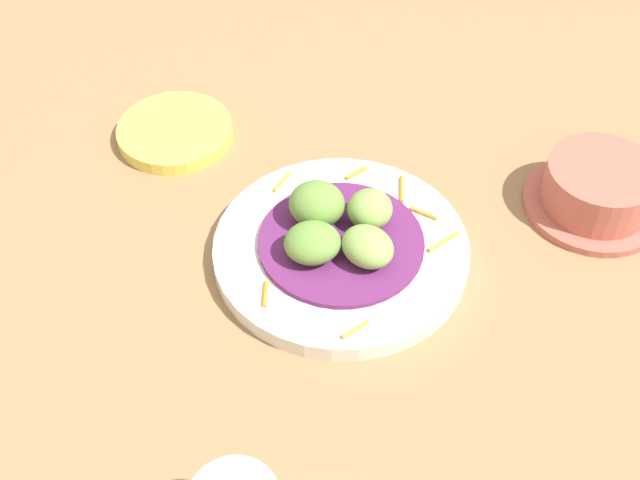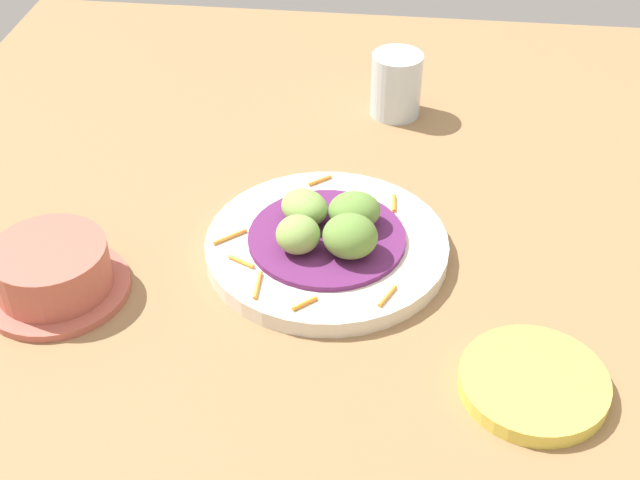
{
  "view_description": "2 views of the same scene",
  "coord_description": "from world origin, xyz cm",
  "px_view_note": "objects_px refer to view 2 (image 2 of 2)",
  "views": [
    {
      "loc": [
        -6.07,
        49.56,
        60.53
      ],
      "look_at": [
        -1.89,
        -0.87,
        5.45
      ],
      "focal_mm": 46.42,
      "sensor_mm": 36.0,
      "label": 1
    },
    {
      "loc": [
        3.49,
        -68.69,
        56.81
      ],
      "look_at": [
        -4.25,
        -3.6,
        4.84
      ],
      "focal_mm": 48.98,
      "sensor_mm": 36.0,
      "label": 2
    }
  ],
  "objects_px": {
    "main_plate": "(327,247)",
    "guac_scoop_back": "(298,234)",
    "side_plate_small": "(533,383)",
    "terracotta_bowl": "(53,272)",
    "water_glass": "(396,85)",
    "guac_scoop_center": "(355,208)",
    "guac_scoop_left": "(350,236)",
    "guac_scoop_right": "(305,205)"
  },
  "relations": [
    {
      "from": "main_plate",
      "to": "guac_scoop_back",
      "type": "bearing_deg",
      "value": -135.09
    },
    {
      "from": "side_plate_small",
      "to": "terracotta_bowl",
      "type": "xyz_separation_m",
      "value": [
        -0.44,
        0.07,
        0.02
      ]
    },
    {
      "from": "terracotta_bowl",
      "to": "main_plate",
      "type": "bearing_deg",
      "value": 19.37
    },
    {
      "from": "main_plate",
      "to": "water_glass",
      "type": "distance_m",
      "value": 0.29
    },
    {
      "from": "guac_scoop_center",
      "to": "side_plate_small",
      "type": "distance_m",
      "value": 0.25
    },
    {
      "from": "side_plate_small",
      "to": "guac_scoop_center",
      "type": "bearing_deg",
      "value": 132.17
    },
    {
      "from": "guac_scoop_center",
      "to": "guac_scoop_back",
      "type": "relative_size",
      "value": 1.21
    },
    {
      "from": "guac_scoop_left",
      "to": "guac_scoop_center",
      "type": "distance_m",
      "value": 0.05
    },
    {
      "from": "main_plate",
      "to": "side_plate_small",
      "type": "xyz_separation_m",
      "value": [
        0.19,
        -0.16,
        -0.0
      ]
    },
    {
      "from": "guac_scoop_left",
      "to": "guac_scoop_right",
      "type": "height_order",
      "value": "guac_scoop_left"
    },
    {
      "from": "guac_scoop_left",
      "to": "guac_scoop_right",
      "type": "relative_size",
      "value": 1.05
    },
    {
      "from": "main_plate",
      "to": "guac_scoop_center",
      "type": "bearing_deg",
      "value": 44.91
    },
    {
      "from": "terracotta_bowl",
      "to": "water_glass",
      "type": "distance_m",
      "value": 0.48
    },
    {
      "from": "guac_scoop_right",
      "to": "side_plate_small",
      "type": "relative_size",
      "value": 0.4
    },
    {
      "from": "guac_scoop_center",
      "to": "side_plate_small",
      "type": "relative_size",
      "value": 0.42
    },
    {
      "from": "guac_scoop_right",
      "to": "water_glass",
      "type": "relative_size",
      "value": 0.64
    },
    {
      "from": "guac_scoop_right",
      "to": "terracotta_bowl",
      "type": "distance_m",
      "value": 0.25
    },
    {
      "from": "guac_scoop_center",
      "to": "water_glass",
      "type": "bearing_deg",
      "value": 83.86
    },
    {
      "from": "terracotta_bowl",
      "to": "water_glass",
      "type": "height_order",
      "value": "water_glass"
    },
    {
      "from": "guac_scoop_center",
      "to": "guac_scoop_right",
      "type": "distance_m",
      "value": 0.05
    },
    {
      "from": "main_plate",
      "to": "guac_scoop_right",
      "type": "height_order",
      "value": "guac_scoop_right"
    },
    {
      "from": "water_glass",
      "to": "side_plate_small",
      "type": "bearing_deg",
      "value": -72.71
    },
    {
      "from": "guac_scoop_left",
      "to": "guac_scoop_center",
      "type": "bearing_deg",
      "value": 89.91
    },
    {
      "from": "guac_scoop_right",
      "to": "side_plate_small",
      "type": "height_order",
      "value": "guac_scoop_right"
    },
    {
      "from": "guac_scoop_left",
      "to": "guac_scoop_back",
      "type": "height_order",
      "value": "guac_scoop_left"
    },
    {
      "from": "guac_scoop_left",
      "to": "water_glass",
      "type": "distance_m",
      "value": 0.31
    },
    {
      "from": "side_plate_small",
      "to": "water_glass",
      "type": "relative_size",
      "value": 1.58
    },
    {
      "from": "guac_scoop_center",
      "to": "guac_scoop_back",
      "type": "xyz_separation_m",
      "value": [
        -0.05,
        -0.05,
        0.0
      ]
    },
    {
      "from": "guac_scoop_right",
      "to": "water_glass",
      "type": "height_order",
      "value": "water_glass"
    },
    {
      "from": "terracotta_bowl",
      "to": "side_plate_small",
      "type": "bearing_deg",
      "value": -9.29
    },
    {
      "from": "guac_scoop_center",
      "to": "water_glass",
      "type": "distance_m",
      "value": 0.26
    },
    {
      "from": "main_plate",
      "to": "water_glass",
      "type": "height_order",
      "value": "water_glass"
    },
    {
      "from": "main_plate",
      "to": "guac_scoop_back",
      "type": "distance_m",
      "value": 0.05
    },
    {
      "from": "main_plate",
      "to": "side_plate_small",
      "type": "bearing_deg",
      "value": -39.7
    },
    {
      "from": "terracotta_bowl",
      "to": "water_glass",
      "type": "xyz_separation_m",
      "value": [
        0.3,
        0.37,
        0.02
      ]
    },
    {
      "from": "main_plate",
      "to": "guac_scoop_back",
      "type": "relative_size",
      "value": 5.62
    },
    {
      "from": "guac_scoop_back",
      "to": "terracotta_bowl",
      "type": "relative_size",
      "value": 0.31
    },
    {
      "from": "water_glass",
      "to": "guac_scoop_back",
      "type": "bearing_deg",
      "value": -104.09
    },
    {
      "from": "water_glass",
      "to": "main_plate",
      "type": "bearing_deg",
      "value": -100.51
    },
    {
      "from": "guac_scoop_center",
      "to": "guac_scoop_right",
      "type": "bearing_deg",
      "value": 179.91
    },
    {
      "from": "guac_scoop_center",
      "to": "guac_scoop_right",
      "type": "relative_size",
      "value": 1.03
    },
    {
      "from": "guac_scoop_right",
      "to": "terracotta_bowl",
      "type": "height_order",
      "value": "guac_scoop_right"
    }
  ]
}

